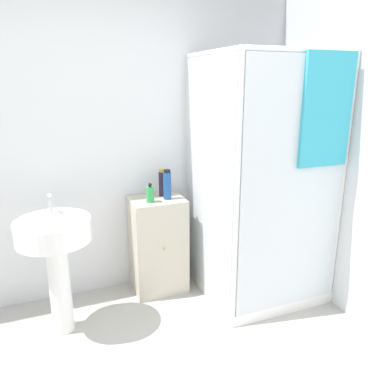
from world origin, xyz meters
name	(u,v)px	position (x,y,z in m)	size (l,w,h in m)	color
wall_back	(96,145)	(0.00, 1.70, 1.25)	(6.40, 0.06, 2.50)	silver
shower_enclosure	(257,234)	(1.16, 1.12, 0.54)	(0.92, 0.95, 1.95)	white
vanity_cabinet	(158,245)	(0.42, 1.49, 0.41)	(0.44, 0.37, 0.82)	beige
sink	(55,247)	(-0.39, 1.20, 0.65)	(0.50, 0.50, 0.98)	white
soap_dispenser	(150,194)	(0.35, 1.42, 0.88)	(0.06, 0.07, 0.16)	green
shampoo_bottle_tall_black	(162,183)	(0.49, 1.55, 0.93)	(0.06, 0.06, 0.23)	#281E33
shampoo_bottle_blue	(167,185)	(0.50, 1.45, 0.94)	(0.06, 0.06, 0.25)	#1E4C93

